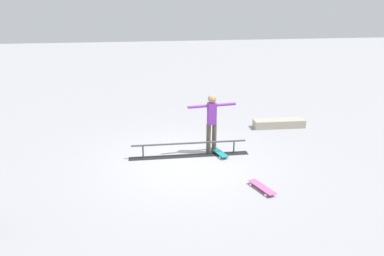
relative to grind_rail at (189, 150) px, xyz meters
The scene contains 6 objects.
ground_plane 0.45m from the grind_rail, 79.95° to the left, with size 60.00×60.00×0.00m, color #9E9EA3.
grind_rail is the anchor object (origin of this frame).
skate_ledge 3.89m from the grind_rail, 150.31° to the right, with size 1.73×0.45×0.27m, color #B2A893.
skater_main 1.05m from the grind_rail, 166.80° to the right, with size 1.36×0.23×1.69m.
skateboard_main 0.84m from the grind_rail, behind, with size 0.40×0.82×0.09m.
loose_skateboard_pink 2.55m from the grind_rail, 122.13° to the left, with size 0.45×0.82×0.09m.
Camera 1 is at (1.31, 8.83, 4.12)m, focal length 34.25 mm.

